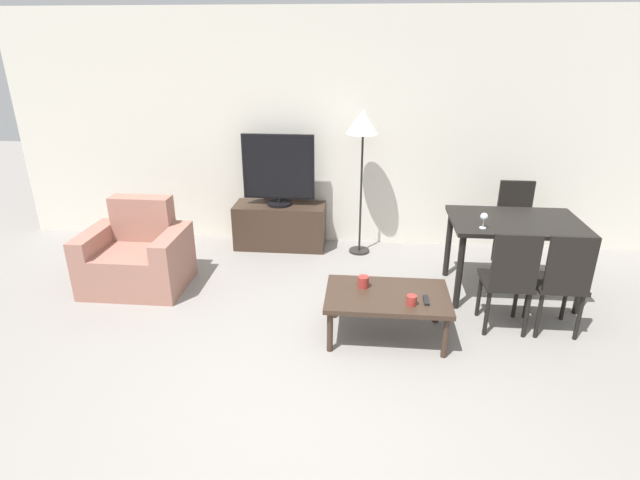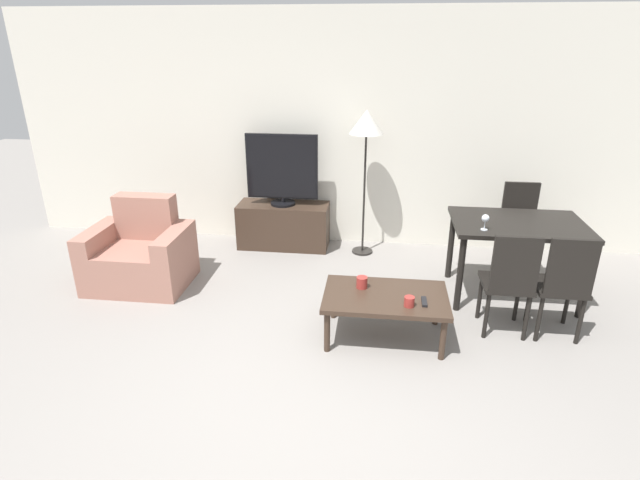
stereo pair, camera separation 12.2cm
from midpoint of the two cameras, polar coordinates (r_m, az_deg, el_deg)
name	(u,v)px [view 2 (the right image)]	position (r m, az deg, el deg)	size (l,w,h in m)	color
ground_plane	(297,421)	(3.52, -1.64, -20.02)	(18.00, 18.00, 0.00)	gray
wall_back	(341,132)	(5.94, 3.00, 12.23)	(7.86, 0.06, 2.70)	silver
armchair	(140,256)	(5.38, -19.24, -1.70)	(0.98, 0.75, 0.88)	#9E6B5B
tv_stand	(284,225)	(6.03, -3.59, 1.68)	(1.07, 0.44, 0.53)	#38281E
tv	(282,170)	(5.83, -3.76, 8.00)	(0.83, 0.29, 0.83)	black
coffee_table	(385,300)	(4.19, 8.32, -6.76)	(1.02, 0.64, 0.40)	#38281E
dining_table	(518,232)	(5.07, 22.30, 0.84)	(1.21, 0.82, 0.77)	black
dining_chair_near	(509,279)	(4.43, 21.58, -4.21)	(0.40, 0.40, 0.93)	black
dining_chair_far	(520,222)	(5.83, 22.41, 1.90)	(0.40, 0.40, 0.93)	black
dining_chair_near_right	(563,282)	(4.56, 26.74, -4.33)	(0.40, 0.40, 0.93)	black
floor_lamp	(366,129)	(5.55, 5.97, 12.56)	(0.37, 0.37, 1.66)	black
remote_primary	(424,302)	(4.11, 12.66, -6.90)	(0.04, 0.15, 0.02)	black
cup_white_near	(409,302)	(4.02, 11.03, -6.92)	(0.08, 0.08, 0.08)	maroon
cup_colored_far	(362,282)	(4.24, 5.63, -4.85)	(0.09, 0.09, 0.10)	maroon
wine_glass_left	(485,219)	(4.68, 19.09, 2.26)	(0.07, 0.07, 0.15)	silver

